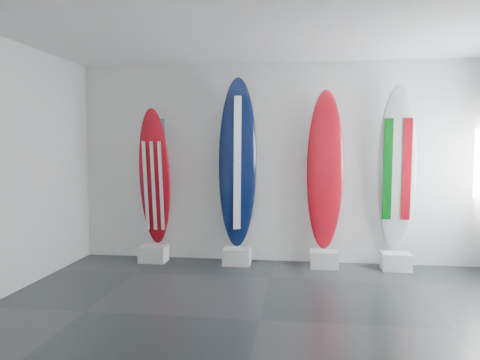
# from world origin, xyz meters

# --- Properties ---
(floor) EXTENTS (6.00, 6.00, 0.00)m
(floor) POSITION_xyz_m (0.00, 0.00, 0.00)
(floor) COLOR black
(floor) RESTS_ON ground
(ceiling) EXTENTS (6.00, 6.00, 0.00)m
(ceiling) POSITION_xyz_m (0.00, 0.00, 3.00)
(ceiling) COLOR white
(ceiling) RESTS_ON wall_back
(wall_back) EXTENTS (6.00, 0.00, 6.00)m
(wall_back) POSITION_xyz_m (0.00, 2.50, 1.50)
(wall_back) COLOR silver
(wall_back) RESTS_ON ground
(wall_front) EXTENTS (6.00, 0.00, 6.00)m
(wall_front) POSITION_xyz_m (0.00, -2.50, 1.50)
(wall_front) COLOR silver
(wall_front) RESTS_ON ground
(display_block_usa) EXTENTS (0.40, 0.30, 0.24)m
(display_block_usa) POSITION_xyz_m (-1.82, 2.18, 0.12)
(display_block_usa) COLOR silver
(display_block_usa) RESTS_ON floor
(surfboard_usa) EXTENTS (0.49, 0.39, 2.09)m
(surfboard_usa) POSITION_xyz_m (-1.82, 2.28, 1.28)
(surfboard_usa) COLOR maroon
(surfboard_usa) RESTS_ON display_block_usa
(display_block_navy) EXTENTS (0.40, 0.30, 0.24)m
(display_block_navy) POSITION_xyz_m (-0.54, 2.18, 0.12)
(display_block_navy) COLOR silver
(display_block_navy) RESTS_ON floor
(surfboard_navy) EXTENTS (0.60, 0.36, 2.52)m
(surfboard_navy) POSITION_xyz_m (-0.54, 2.28, 1.50)
(surfboard_navy) COLOR black
(surfboard_navy) RESTS_ON display_block_navy
(display_block_swiss) EXTENTS (0.40, 0.30, 0.24)m
(display_block_swiss) POSITION_xyz_m (0.74, 2.18, 0.12)
(display_block_swiss) COLOR silver
(display_block_swiss) RESTS_ON floor
(surfboard_swiss) EXTENTS (0.53, 0.20, 2.32)m
(surfboard_swiss) POSITION_xyz_m (0.74, 2.28, 1.40)
(surfboard_swiss) COLOR maroon
(surfboard_swiss) RESTS_ON display_block_swiss
(display_block_italy) EXTENTS (0.40, 0.30, 0.24)m
(display_block_italy) POSITION_xyz_m (1.74, 2.18, 0.12)
(display_block_italy) COLOR silver
(display_block_italy) RESTS_ON floor
(surfboard_italy) EXTENTS (0.56, 0.30, 2.37)m
(surfboard_italy) POSITION_xyz_m (1.74, 2.28, 1.42)
(surfboard_italy) COLOR silver
(surfboard_italy) RESTS_ON display_block_italy
(wall_outlet) EXTENTS (0.09, 0.02, 0.13)m
(wall_outlet) POSITION_xyz_m (-2.45, 2.48, 0.35)
(wall_outlet) COLOR silver
(wall_outlet) RESTS_ON wall_back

